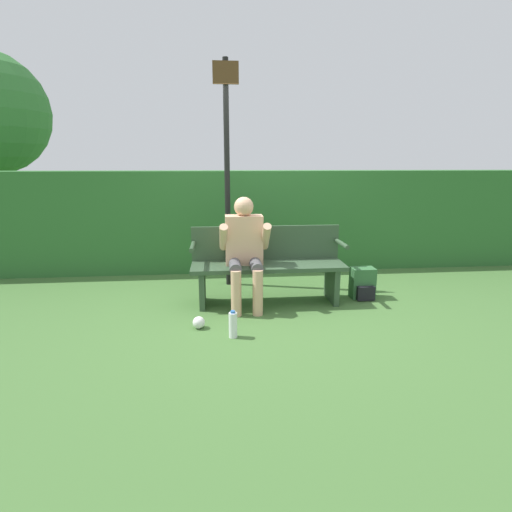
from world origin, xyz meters
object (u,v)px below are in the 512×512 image
object	(u,v)px
parked_car	(325,190)
water_bottle	(233,325)
backpack	(363,284)
signpost	(227,166)
park_bench	(268,264)
person_seated	(245,246)

from	to	relation	value
parked_car	water_bottle	bearing A→B (deg)	-90.34
backpack	signpost	bearing A→B (deg)	155.87
park_bench	water_bottle	world-z (taller)	park_bench
person_seated	parked_car	size ratio (longest dim) A/B	0.25
park_bench	person_seated	size ratio (longest dim) A/B	1.43
person_seated	backpack	distance (m)	1.51
park_bench	person_seated	bearing A→B (deg)	-157.91
backpack	water_bottle	xyz separation A→B (m)	(-1.59, -0.96, -0.05)
park_bench	person_seated	xyz separation A→B (m)	(-0.27, -0.11, 0.23)
park_bench	backpack	bearing A→B (deg)	-0.34
person_seated	backpack	size ratio (longest dim) A/B	3.32
park_bench	signpost	bearing A→B (deg)	121.60
person_seated	signpost	xyz separation A→B (m)	(-0.16, 0.81, 0.87)
person_seated	backpack	world-z (taller)	person_seated
water_bottle	signpost	bearing A→B (deg)	89.58
water_bottle	parked_car	distance (m)	11.54
person_seated	backpack	bearing A→B (deg)	4.16
park_bench	signpost	world-z (taller)	signpost
park_bench	person_seated	distance (m)	0.37
park_bench	person_seated	world-z (taller)	person_seated
backpack	parked_car	distance (m)	10.18
signpost	backpack	bearing A→B (deg)	-24.13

